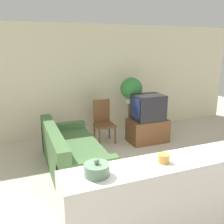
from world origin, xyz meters
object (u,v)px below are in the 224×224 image
couch (72,154)px  television (148,107)px  potted_plant (131,89)px  wooden_chair (103,120)px  decorative_bowl (97,169)px

couch → television: bearing=19.6°
couch → potted_plant: bearing=34.0°
couch → potted_plant: 2.29m
couch → wooden_chair: size_ratio=2.10×
television → wooden_chair: size_ratio=0.69×
wooden_chair → couch: bearing=-132.1°
potted_plant → decorative_bowl: (-1.99, -3.39, -0.05)m
television → decorative_bowl: (-2.19, -2.91, 0.31)m
couch → decorative_bowl: (-0.24, -2.21, 0.85)m
decorative_bowl → television: bearing=53.0°
television → potted_plant: size_ratio=1.11×
wooden_chair → potted_plant: size_ratio=1.60×
wooden_chair → decorative_bowl: decorative_bowl is taller
wooden_chair → decorative_bowl: bearing=-110.5°
potted_plant → decorative_bowl: 3.94m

